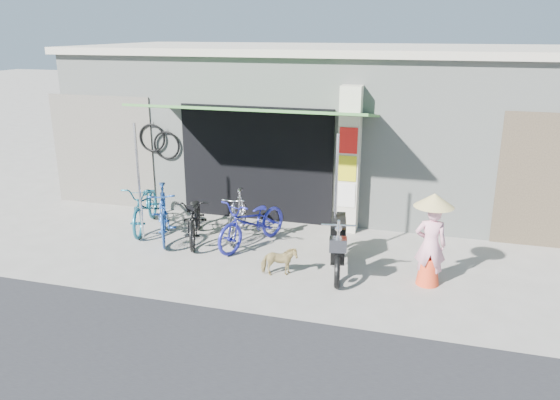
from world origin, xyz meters
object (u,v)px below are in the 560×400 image
(bike_teal, at_px, (146,205))
(bike_silver, at_px, (237,215))
(moped, at_px, (338,243))
(nun, at_px, (431,239))
(bike_blue, at_px, (163,213))
(bike_navy, at_px, (253,222))
(bike_black, at_px, (195,217))
(street_dog, at_px, (279,261))

(bike_teal, relative_size, bike_silver, 1.20)
(moped, xyz_separation_m, nun, (1.55, -0.18, 0.30))
(bike_teal, xyz_separation_m, moped, (4.26, -0.92, -0.01))
(bike_blue, xyz_separation_m, bike_navy, (1.84, 0.14, -0.05))
(bike_blue, bearing_deg, moped, -34.00)
(bike_black, bearing_deg, bike_blue, 170.19)
(bike_silver, relative_size, bike_navy, 0.86)
(bike_blue, xyz_separation_m, bike_silver, (1.39, 0.48, -0.06))
(bike_blue, bearing_deg, bike_navy, -22.35)
(bike_teal, relative_size, street_dog, 3.12)
(bike_blue, relative_size, street_dog, 2.94)
(nun, bearing_deg, street_dog, 3.56)
(street_dog, bearing_deg, nun, -102.80)
(bike_silver, distance_m, bike_navy, 0.57)
(bike_blue, distance_m, bike_navy, 1.84)
(bike_blue, height_order, street_dog, bike_blue)
(moped, distance_m, nun, 1.59)
(bike_black, bearing_deg, bike_teal, 145.59)
(bike_black, bearing_deg, nun, -29.43)
(bike_black, bearing_deg, street_dog, -48.62)
(street_dog, relative_size, nun, 0.39)
(bike_silver, height_order, moped, moped)
(nun, bearing_deg, bike_black, -14.57)
(bike_navy, distance_m, nun, 3.43)
(bike_teal, bearing_deg, bike_blue, -50.52)
(bike_black, relative_size, bike_navy, 0.97)
(bike_blue, bearing_deg, bike_teal, 118.78)
(bike_teal, height_order, moped, moped)
(bike_black, height_order, street_dog, bike_black)
(moped, bearing_deg, bike_silver, 146.82)
(bike_navy, height_order, street_dog, bike_navy)
(bike_navy, distance_m, street_dog, 1.46)
(bike_teal, relative_size, bike_navy, 1.03)
(bike_blue, relative_size, bike_silver, 1.13)
(nun, bearing_deg, bike_silver, -21.72)
(bike_teal, xyz_separation_m, bike_navy, (2.49, -0.31, -0.01))
(bike_teal, xyz_separation_m, nun, (5.82, -1.10, 0.29))
(bike_teal, relative_size, bike_black, 1.05)
(street_dog, distance_m, moped, 1.09)
(bike_silver, relative_size, moped, 0.83)
(bike_navy, bearing_deg, moped, 3.68)
(bike_teal, distance_m, moped, 4.36)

